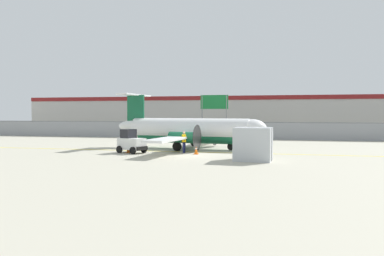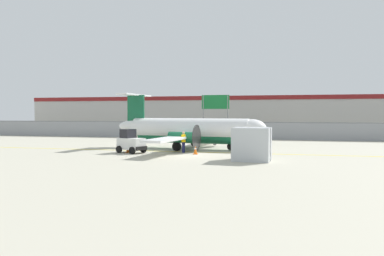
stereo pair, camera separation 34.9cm
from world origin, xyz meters
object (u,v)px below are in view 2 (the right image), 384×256
at_px(cargo_container, 252,144).
at_px(parked_car_2, 263,128).
at_px(parked_car_3, 320,129).
at_px(highway_sign, 215,106).
at_px(baggage_tug, 131,142).
at_px(traffic_cone_near_left, 128,149).
at_px(parked_car_0, 152,128).
at_px(parked_car_1, 200,129).
at_px(traffic_cone_far_left, 245,147).
at_px(ground_crew_worker, 183,141).
at_px(commuter_airplane, 192,131).
at_px(traffic_cone_near_right, 195,150).

distance_m(cargo_container, parked_car_2, 34.47).
relative_size(parked_car_3, highway_sign, 0.78).
bearing_deg(baggage_tug, traffic_cone_near_left, 172.28).
relative_size(parked_car_0, parked_car_1, 0.97).
distance_m(baggage_tug, traffic_cone_far_left, 9.57).
bearing_deg(cargo_container, ground_crew_worker, 150.86).
distance_m(baggage_tug, highway_sign, 20.63).
xyz_separation_m(commuter_airplane, ground_crew_worker, (0.08, -3.31, -0.65)).
xyz_separation_m(traffic_cone_near_right, highway_sign, (-1.88, 19.89, 3.83)).
height_order(commuter_airplane, parked_car_2, commuter_airplane).
distance_m(commuter_airplane, cargo_container, 9.18).
xyz_separation_m(ground_crew_worker, highway_sign, (-0.69, 18.99, 3.19)).
relative_size(traffic_cone_near_right, parked_car_2, 0.15).
bearing_deg(parked_car_0, traffic_cone_near_right, -66.11).
height_order(commuter_airplane, cargo_container, commuter_airplane).
relative_size(traffic_cone_near_left, parked_car_2, 0.15).
height_order(traffic_cone_near_left, parked_car_1, parked_car_1).
height_order(parked_car_2, parked_car_3, same).
relative_size(commuter_airplane, parked_car_2, 3.72).
distance_m(traffic_cone_near_left, traffic_cone_far_left, 9.78).
bearing_deg(parked_car_2, parked_car_3, -37.11).
distance_m(ground_crew_worker, traffic_cone_near_left, 4.51).
relative_size(ground_crew_worker, traffic_cone_near_right, 2.66).
bearing_deg(parked_car_0, traffic_cone_near_left, -76.11).
height_order(baggage_tug, ground_crew_worker, baggage_tug).
bearing_deg(parked_car_1, traffic_cone_near_right, -72.24).
distance_m(baggage_tug, traffic_cone_near_right, 5.27).
relative_size(cargo_container, highway_sign, 0.46).
bearing_deg(cargo_container, traffic_cone_near_left, 168.52).
relative_size(parked_car_2, highway_sign, 0.79).
relative_size(traffic_cone_near_left, traffic_cone_far_left, 1.00).
distance_m(traffic_cone_far_left, highway_sign, 17.43).
bearing_deg(parked_car_1, parked_car_3, 13.82).
height_order(commuter_airplane, traffic_cone_near_left, commuter_airplane).
distance_m(cargo_container, traffic_cone_near_left, 10.51).
xyz_separation_m(traffic_cone_far_left, parked_car_3, (8.20, 22.70, 0.58)).
height_order(baggage_tug, cargo_container, cargo_container).
bearing_deg(traffic_cone_far_left, parked_car_3, 70.14).
height_order(traffic_cone_far_left, parked_car_2, parked_car_2).
bearing_deg(parked_car_0, baggage_tug, -75.60).
distance_m(parked_car_0, highway_sign, 14.29).
bearing_deg(traffic_cone_near_left, baggage_tug, -31.66).
height_order(commuter_airplane, traffic_cone_near_right, commuter_airplane).
distance_m(cargo_container, parked_car_0, 35.51).
distance_m(cargo_container, traffic_cone_far_left, 6.79).
xyz_separation_m(commuter_airplane, parked_car_2, (4.93, 27.33, -0.71)).
distance_m(baggage_tug, parked_car_0, 29.14).
distance_m(traffic_cone_near_right, traffic_cone_far_left, 5.11).
xyz_separation_m(baggage_tug, parked_car_0, (-8.09, 28.00, 0.04)).
bearing_deg(baggage_tug, highway_sign, 104.44).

